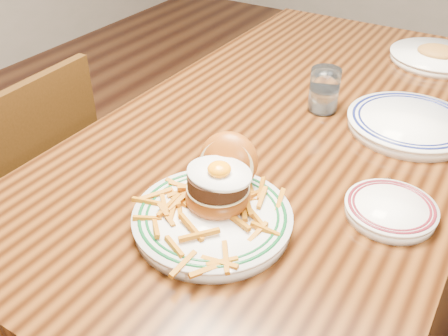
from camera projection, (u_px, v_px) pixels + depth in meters
The scene contains 8 objects.
floor at pixel (280, 315), 1.67m from camera, with size 6.00×6.00×0.00m, color black.
table at pixel (297, 149), 1.29m from camera, with size 0.85×1.60×0.75m.
chair_left at pixel (32, 188), 1.52m from camera, with size 0.40×0.40×0.83m.
main_plate at pixel (215, 204), 0.91m from camera, with size 0.29×0.31×0.14m.
side_plate at pixel (391, 209), 0.93m from camera, with size 0.17×0.17×0.03m.
rear_plate at pixel (410, 123), 1.19m from camera, with size 0.30×0.30×0.03m.
water_glass at pixel (324, 93), 1.25m from camera, with size 0.07×0.07×0.11m.
far_plate at pixel (437, 56), 1.53m from camera, with size 0.28×0.28×0.05m.
Camera 1 is at (0.41, -1.03, 1.36)m, focal length 40.00 mm.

